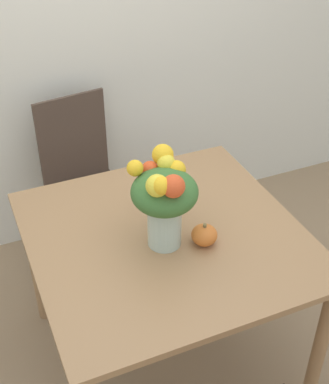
# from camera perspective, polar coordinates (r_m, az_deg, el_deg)

# --- Properties ---
(ground_plane) EXTENTS (12.00, 12.00, 0.00)m
(ground_plane) POSITION_cam_1_polar(r_m,az_deg,el_deg) (2.77, 0.13, -16.86)
(ground_plane) COLOR #8E7556
(wall_back) EXTENTS (8.00, 0.06, 2.70)m
(wall_back) POSITION_cam_1_polar(r_m,az_deg,el_deg) (2.95, -9.50, 18.33)
(wall_back) COLOR silver
(wall_back) RESTS_ON ground_plane
(dining_table) EXTENTS (1.11, 1.09, 0.77)m
(dining_table) POSITION_cam_1_polar(r_m,az_deg,el_deg) (2.28, 0.15, -6.49)
(dining_table) COLOR #9E754C
(dining_table) RESTS_ON ground_plane
(flower_vase) EXTENTS (0.26, 0.31, 0.38)m
(flower_vase) POSITION_cam_1_polar(r_m,az_deg,el_deg) (2.04, -0.04, -0.67)
(flower_vase) COLOR #B2CCBC
(flower_vase) RESTS_ON dining_table
(pumpkin) EXTENTS (0.11, 0.11, 0.10)m
(pumpkin) POSITION_cam_1_polar(r_m,az_deg,el_deg) (2.15, 4.27, -4.59)
(pumpkin) COLOR orange
(pumpkin) RESTS_ON dining_table
(dining_chair_near_window) EXTENTS (0.47, 0.47, 0.98)m
(dining_chair_near_window) POSITION_cam_1_polar(r_m,az_deg,el_deg) (3.03, -8.46, 0.94)
(dining_chair_near_window) COLOR #47382D
(dining_chair_near_window) RESTS_ON ground_plane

